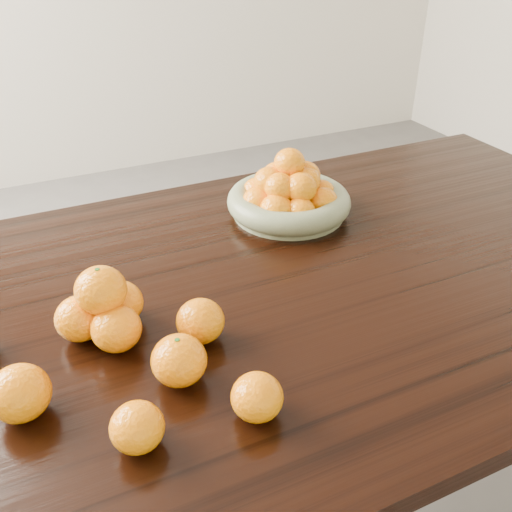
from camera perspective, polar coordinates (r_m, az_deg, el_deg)
name	(u,v)px	position (r m, az deg, el deg)	size (l,w,h in m)	color
dining_table	(246,325)	(1.15, -0.98, -6.89)	(2.00, 1.00, 0.75)	black
fruit_bowl	(289,195)	(1.34, 3.30, 6.08)	(0.29, 0.29, 0.16)	gray
orange_pyramid	(104,309)	(0.98, -14.95, -5.19)	(0.15, 0.15, 0.13)	orange
loose_orange_0	(179,360)	(0.88, -7.70, -10.30)	(0.09, 0.09, 0.08)	orange
loose_orange_1	(200,321)	(0.96, -5.58, -6.49)	(0.08, 0.08, 0.08)	orange
loose_orange_2	(257,397)	(0.83, 0.10, -13.93)	(0.08, 0.08, 0.07)	orange
loose_orange_4	(20,393)	(0.89, -22.56, -12.55)	(0.09, 0.09, 0.08)	orange
loose_orange_5	(137,427)	(0.81, -11.80, -16.42)	(0.07, 0.07, 0.07)	orange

